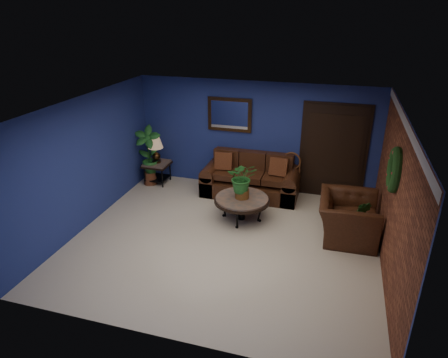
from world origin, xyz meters
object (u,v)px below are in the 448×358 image
(sofa, at_px, (251,181))
(table_lamp, at_px, (156,147))
(end_table, at_px, (157,167))
(side_chair, at_px, (290,173))
(armchair, at_px, (348,218))
(coffee_table, at_px, (242,200))

(sofa, distance_m, table_lamp, 2.40)
(end_table, xyz_separation_m, side_chair, (3.18, 0.08, 0.19))
(sofa, height_order, armchair, sofa)
(side_chair, distance_m, armchair, 1.87)
(armchair, bearing_deg, table_lamp, 72.67)
(table_lamp, xyz_separation_m, armchair, (4.45, -1.28, -0.52))
(end_table, distance_m, side_chair, 3.19)
(end_table, xyz_separation_m, table_lamp, (0.00, -0.00, 0.51))
(end_table, relative_size, table_lamp, 0.98)
(end_table, height_order, armchair, armchair)
(sofa, bearing_deg, side_chair, 3.07)
(end_table, distance_m, table_lamp, 0.51)
(table_lamp, bearing_deg, end_table, 153.43)
(side_chair, height_order, armchair, side_chair)
(table_lamp, distance_m, armchair, 4.66)
(side_chair, bearing_deg, coffee_table, -116.66)
(coffee_table, relative_size, end_table, 1.92)
(coffee_table, height_order, table_lamp, table_lamp)
(table_lamp, relative_size, armchair, 0.49)
(end_table, xyz_separation_m, armchair, (4.45, -1.28, -0.01))
(table_lamp, height_order, side_chair, table_lamp)
(coffee_table, height_order, end_table, end_table)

